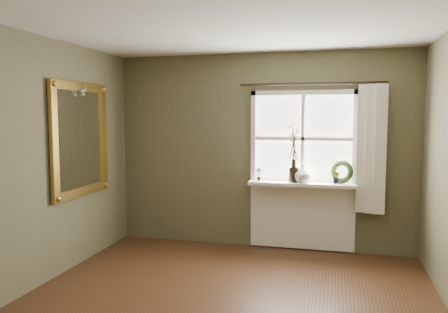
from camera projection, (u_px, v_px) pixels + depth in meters
ceiling at (216, 14)px, 3.55m from camera, size 4.50×4.50×0.00m
wall_back at (262, 151)px, 5.88m from camera, size 4.00×0.10×2.60m
wall_left at (10, 165)px, 4.18m from camera, size 0.10×4.50×2.60m
wall_front at (32, 258)px, 1.45m from camera, size 4.00×0.10×2.60m
window_frame at (303, 138)px, 5.66m from camera, size 1.36×0.06×1.24m
window_sill at (301, 184)px, 5.61m from camera, size 1.36×0.26×0.04m
window_apron at (302, 216)px, 5.76m from camera, size 1.36×0.04×0.88m
dark_jug at (294, 174)px, 5.63m from camera, size 0.17×0.17×0.20m
cream_vase at (303, 173)px, 5.60m from camera, size 0.26×0.26×0.24m
wreath at (342, 174)px, 5.51m from camera, size 0.33×0.25×0.31m
potted_plant_left at (259, 174)px, 5.74m from camera, size 0.11×0.08×0.18m
potted_plant_right at (336, 177)px, 5.50m from camera, size 0.11×0.10×0.16m
curtain at (371, 149)px, 5.37m from camera, size 0.36×0.12×1.59m
curtain_rod at (311, 84)px, 5.52m from camera, size 1.84×0.03×0.03m
gilt_mirror at (81, 139)px, 5.16m from camera, size 0.10×1.12×1.34m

